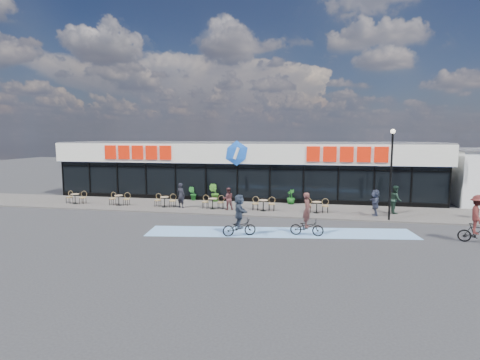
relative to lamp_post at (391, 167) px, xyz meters
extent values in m
plane|color=#28282B|center=(-10.17, -2.30, -3.29)|extent=(120.00, 120.00, 0.00)
cube|color=#58524E|center=(-10.17, 2.20, -3.24)|extent=(44.00, 5.00, 0.10)
cube|color=#6B98CB|center=(-6.17, -3.80, -3.28)|extent=(14.17, 4.13, 0.01)
cube|color=black|center=(-10.17, 7.70, -1.79)|extent=(30.00, 6.00, 3.00)
cube|color=silver|center=(-10.17, 7.55, 0.46)|extent=(30.60, 6.30, 1.50)
cube|color=#47474C|center=(-10.17, 7.70, 1.26)|extent=(30.60, 6.30, 0.10)
cube|color=navy|center=(-10.17, 4.66, -0.24)|extent=(30.60, 0.08, 0.18)
cube|color=black|center=(-10.17, 4.67, -0.64)|extent=(30.00, 0.06, 0.08)
cube|color=black|center=(-10.17, 4.68, -3.09)|extent=(30.00, 0.10, 0.40)
cube|color=#BA1906|center=(-18.17, 4.40, 0.51)|extent=(5.63, 0.18, 1.10)
cube|color=#BA1906|center=(-2.17, 4.40, 0.51)|extent=(5.63, 0.18, 1.10)
ellipsoid|color=blue|center=(-10.17, 4.40, 0.51)|extent=(1.90, 0.24, 1.90)
cylinder|color=black|center=(-25.17, 4.67, -1.79)|extent=(0.10, 0.10, 3.00)
cylinder|color=black|center=(-22.67, 4.67, -1.79)|extent=(0.10, 0.10, 3.00)
cylinder|color=black|center=(-20.17, 4.67, -1.79)|extent=(0.10, 0.10, 3.00)
cylinder|color=black|center=(-17.67, 4.67, -1.79)|extent=(0.10, 0.10, 3.00)
cylinder|color=black|center=(-15.17, 4.67, -1.79)|extent=(0.10, 0.10, 3.00)
cylinder|color=black|center=(-12.67, 4.67, -1.79)|extent=(0.10, 0.10, 3.00)
cylinder|color=black|center=(-10.17, 4.67, -1.79)|extent=(0.10, 0.10, 3.00)
cylinder|color=black|center=(-7.67, 4.67, -1.79)|extent=(0.10, 0.10, 3.00)
cylinder|color=black|center=(-5.17, 4.67, -1.79)|extent=(0.10, 0.10, 3.00)
cylinder|color=black|center=(-2.67, 4.67, -1.79)|extent=(0.10, 0.10, 3.00)
cylinder|color=black|center=(-0.17, 4.67, -1.79)|extent=(0.10, 0.10, 3.00)
cylinder|color=black|center=(2.33, 4.67, -1.79)|extent=(0.10, 0.10, 3.00)
cylinder|color=black|center=(4.83, 4.67, -1.79)|extent=(0.10, 0.10, 3.00)
cylinder|color=black|center=(0.00, 0.00, -0.61)|extent=(0.12, 0.12, 5.15)
sphere|color=#FFF2CC|center=(0.00, 0.00, 2.06)|extent=(0.28, 0.28, 0.28)
cylinder|color=tan|center=(-21.76, 1.31, -2.47)|extent=(0.60, 0.60, 0.04)
cylinder|color=black|center=(-21.76, 1.31, -2.82)|extent=(0.06, 0.06, 0.70)
cylinder|color=black|center=(-21.76, 1.31, -3.18)|extent=(0.40, 0.40, 0.02)
cylinder|color=tan|center=(-18.25, 1.31, -2.47)|extent=(0.60, 0.60, 0.04)
cylinder|color=black|center=(-18.25, 1.31, -2.82)|extent=(0.06, 0.06, 0.70)
cylinder|color=black|center=(-18.25, 1.31, -3.18)|extent=(0.40, 0.40, 0.02)
cylinder|color=tan|center=(-14.74, 1.31, -2.47)|extent=(0.60, 0.60, 0.04)
cylinder|color=black|center=(-14.74, 1.31, -2.82)|extent=(0.06, 0.06, 0.70)
cylinder|color=black|center=(-14.74, 1.31, -3.18)|extent=(0.40, 0.40, 0.02)
cylinder|color=tan|center=(-11.24, 1.31, -2.47)|extent=(0.60, 0.60, 0.04)
cylinder|color=black|center=(-11.24, 1.31, -2.82)|extent=(0.06, 0.06, 0.70)
cylinder|color=black|center=(-11.24, 1.31, -3.18)|extent=(0.40, 0.40, 0.02)
cylinder|color=tan|center=(-7.73, 1.31, -2.47)|extent=(0.60, 0.60, 0.04)
cylinder|color=black|center=(-7.73, 1.31, -2.82)|extent=(0.06, 0.06, 0.70)
cylinder|color=black|center=(-7.73, 1.31, -3.18)|extent=(0.40, 0.40, 0.02)
cylinder|color=tan|center=(-4.22, 1.31, -2.47)|extent=(0.60, 0.60, 0.04)
cylinder|color=black|center=(-4.22, 1.31, -2.82)|extent=(0.06, 0.06, 0.70)
cylinder|color=black|center=(-4.22, 1.31, -3.18)|extent=(0.40, 0.40, 0.02)
imported|color=#195A1D|center=(-13.69, 4.42, -2.66)|extent=(0.66, 0.56, 1.06)
imported|color=#2F621C|center=(-11.92, 4.26, -2.51)|extent=(0.79, 0.66, 1.35)
imported|color=#164E18|center=(-6.06, 4.24, -2.65)|extent=(0.86, 0.86, 1.08)
imported|color=black|center=(-13.53, 1.35, -2.31)|extent=(0.74, 0.61, 1.74)
imported|color=#562C2D|center=(-10.13, 1.24, -2.43)|extent=(0.88, 0.78, 1.51)
imported|color=#31374D|center=(-0.62, 1.16, -2.36)|extent=(0.52, 1.55, 1.66)
imported|color=#182C22|center=(0.77, 2.13, -2.28)|extent=(0.71, 0.90, 1.82)
imported|color=black|center=(-4.77, -4.16, -2.84)|extent=(1.72, 0.67, 0.89)
imported|color=#4E2B28|center=(-4.77, -4.16, -1.94)|extent=(0.46, 0.67, 1.78)
imported|color=black|center=(3.18, -3.98, -2.82)|extent=(1.62, 0.82, 0.93)
imported|color=#4B1C1B|center=(3.18, -3.98, -1.90)|extent=(0.98, 1.35, 1.87)
imported|color=black|center=(-8.16, -4.88, -2.83)|extent=(1.82, 1.25, 0.91)
imported|color=#313C4D|center=(-8.16, -4.88, -1.99)|extent=(1.10, 1.64, 1.70)
camera|label=1|loc=(-4.59, -23.20, 1.77)|focal=28.00mm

